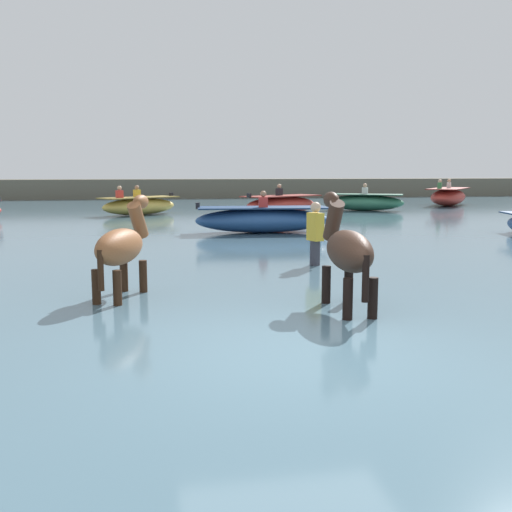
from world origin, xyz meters
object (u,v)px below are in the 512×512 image
(horse_lead_chestnut, at_px, (122,249))
(boat_near_port, at_px, (281,205))
(boat_mid_outer, at_px, (139,206))
(boat_far_inshore, at_px, (365,202))
(person_onlooker_left, at_px, (315,241))
(boat_distant_west, at_px, (448,197))
(horse_trailing_dark_bay, at_px, (347,254))
(boat_near_starboard, at_px, (262,220))

(horse_lead_chestnut, bearing_deg, boat_near_port, 69.24)
(horse_lead_chestnut, distance_m, boat_mid_outer, 16.31)
(horse_lead_chestnut, relative_size, boat_far_inshore, 0.50)
(person_onlooker_left, bearing_deg, boat_near_port, 79.95)
(horse_lead_chestnut, height_order, person_onlooker_left, horse_lead_chestnut)
(boat_mid_outer, xyz_separation_m, person_onlooker_left, (3.50, -13.98, 0.10))
(horse_lead_chestnut, relative_size, boat_near_port, 0.48)
(horse_lead_chestnut, xyz_separation_m, boat_near_port, (5.94, 15.67, -0.31))
(boat_mid_outer, bearing_deg, boat_distant_west, 13.41)
(person_onlooker_left, bearing_deg, boat_mid_outer, 104.06)
(horse_trailing_dark_bay, height_order, boat_far_inshore, horse_trailing_dark_bay)
(boat_distant_west, height_order, person_onlooker_left, boat_distant_west)
(horse_trailing_dark_bay, relative_size, boat_near_port, 0.50)
(horse_lead_chestnut, relative_size, boat_near_starboard, 0.46)
(boat_mid_outer, relative_size, person_onlooker_left, 2.16)
(boat_far_inshore, bearing_deg, boat_distant_west, 27.70)
(boat_distant_west, relative_size, boat_far_inshore, 1.13)
(horse_trailing_dark_bay, bearing_deg, horse_lead_chestnut, 155.84)
(boat_near_port, xyz_separation_m, boat_mid_outer, (-5.86, 0.64, -0.02))
(boat_near_starboard, height_order, boat_distant_west, boat_distant_west)
(horse_lead_chestnut, bearing_deg, boat_near_starboard, 66.30)
(person_onlooker_left, bearing_deg, boat_far_inshore, 66.01)
(horse_trailing_dark_bay, distance_m, boat_far_inshore, 19.75)
(horse_trailing_dark_bay, height_order, boat_mid_outer, horse_trailing_dark_bay)
(boat_mid_outer, height_order, boat_far_inshore, boat_far_inshore)
(boat_near_port, distance_m, boat_mid_outer, 5.90)
(horse_lead_chestnut, distance_m, boat_far_inshore, 19.85)
(boat_mid_outer, bearing_deg, horse_lead_chestnut, -90.26)
(horse_trailing_dark_bay, height_order, boat_near_starboard, horse_trailing_dark_bay)
(horse_lead_chestnut, bearing_deg, person_onlooker_left, 33.04)
(boat_near_port, distance_m, person_onlooker_left, 13.55)
(boat_near_starboard, bearing_deg, horse_lead_chestnut, -113.70)
(boat_distant_west, bearing_deg, person_onlooker_left, -124.68)
(boat_near_port, relative_size, boat_near_starboard, 0.95)
(boat_mid_outer, xyz_separation_m, boat_far_inshore, (10.06, 0.76, 0.01))
(horse_trailing_dark_bay, xyz_separation_m, person_onlooker_left, (0.61, 3.65, -0.28))
(boat_distant_west, distance_m, boat_far_inshore, 6.46)
(boat_near_port, height_order, boat_far_inshore, boat_near_port)
(horse_lead_chestnut, xyz_separation_m, person_onlooker_left, (3.57, 2.32, -0.23))
(boat_near_port, relative_size, person_onlooker_left, 2.37)
(boat_near_starboard, bearing_deg, boat_distant_west, 43.65)
(horse_trailing_dark_bay, relative_size, boat_distant_west, 0.46)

